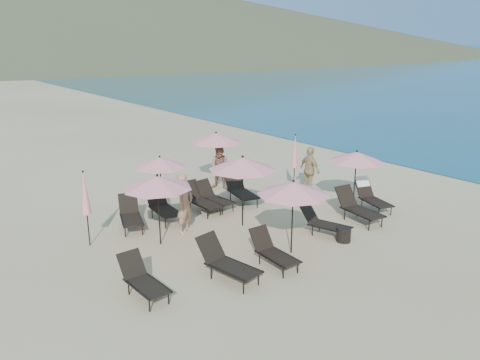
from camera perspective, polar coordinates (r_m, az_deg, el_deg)
ground at (r=14.41m, az=8.40°, el=-7.36°), size 800.00×800.00×0.00m
volcanic_headland at (r=322.80m, az=-23.58°, el=18.74°), size 690.00×690.00×55.00m
lounger_0 at (r=11.47m, az=-11.83°, el=-11.71°), size 0.69×1.61×0.91m
lounger_1 at (r=11.94m, az=-1.68°, el=-9.88°), size 1.00×1.86×1.02m
lounger_2 at (r=12.66m, az=4.00°, el=-8.60°), size 0.64×1.58×0.90m
lounger_3 at (r=14.77m, az=10.15°, el=-5.06°), size 1.07×1.70×0.91m
lounger_4 at (r=16.13m, az=14.12°, el=-3.21°), size 0.90×1.88×1.04m
lounger_5 at (r=17.45m, az=15.65°, el=-1.80°), size 1.04×1.77×1.04m
lounger_6 at (r=15.53m, az=-13.21°, el=-4.08°), size 1.11×1.77×0.95m
lounger_7 at (r=16.02m, az=-9.43°, el=-3.12°), size 0.79×1.81×1.02m
lounger_8 at (r=16.89m, az=-3.23°, el=-2.03°), size 0.78×1.67×0.93m
lounger_9 at (r=16.61m, az=-4.86°, el=-2.30°), size 0.72×1.73×0.98m
lounger_10 at (r=17.50m, az=0.02°, el=-1.16°), size 1.04×1.92×1.04m
umbrella_open_0 at (r=13.60m, az=-10.03°, el=-0.29°), size 2.02×2.02×2.17m
umbrella_open_1 at (r=14.77m, az=0.32°, el=2.00°), size 2.20×2.20×2.37m
umbrella_open_2 at (r=17.03m, az=14.01°, el=2.75°), size 1.99×1.99×2.14m
umbrella_open_3 at (r=16.43m, az=-9.74°, el=2.16°), size 1.88×1.88×2.03m
umbrella_open_4 at (r=19.15m, az=-2.94°, el=5.14°), size 2.14×2.14×2.30m
umbrella_open_5 at (r=12.90m, az=6.51°, el=-1.03°), size 2.02×2.02×2.17m
umbrella_closed_0 at (r=18.61m, az=6.70°, el=3.44°), size 0.27×0.27×2.34m
umbrella_closed_1 at (r=14.12m, az=-18.37°, el=-1.63°), size 0.27×0.27×2.29m
side_table_0 at (r=12.86m, az=-3.18°, el=-9.14°), size 0.39×0.39×0.45m
side_table_1 at (r=14.49m, az=12.52°, el=-6.50°), size 0.43×0.43×0.45m
beachgoer_a at (r=14.62m, az=-6.75°, el=-2.89°), size 0.83×0.74×1.92m
beachgoer_b at (r=18.99m, az=-2.39°, el=1.54°), size 1.07×1.11×1.81m
beachgoer_c at (r=18.74m, az=8.50°, el=1.23°), size 0.54×1.12×1.85m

